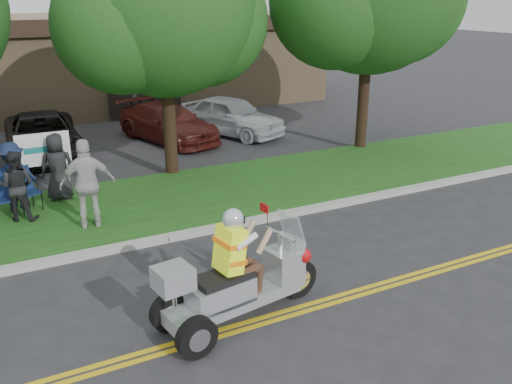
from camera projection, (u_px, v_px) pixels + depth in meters
name	position (u px, v px, depth m)	size (l,w,h in m)	color
ground	(281.00, 297.00, 9.28)	(120.00, 120.00, 0.00)	#28282B
centerline_near	(299.00, 313.00, 8.79)	(60.00, 0.10, 0.01)	gold
centerline_far	(294.00, 308.00, 8.92)	(60.00, 0.10, 0.01)	gold
curb	(212.00, 229.00, 11.81)	(60.00, 0.25, 0.12)	#A8A89E
grass_verge	(179.00, 198.00, 13.60)	(60.00, 4.00, 0.10)	#1F4311
commercial_building	(119.00, 59.00, 25.30)	(18.00, 8.20, 4.00)	#9E7F5B
tree_mid	(165.00, 12.00, 14.03)	(5.88, 4.80, 7.05)	#332114
business_sign	(44.00, 153.00, 13.12)	(1.25, 0.06, 1.75)	silver
trike_scooter	(236.00, 283.00, 8.36)	(2.95, 1.15, 1.93)	black
lawn_chair_b	(23.00, 186.00, 12.58)	(0.70, 0.72, 1.01)	black
spectator_adult_mid	(17.00, 186.00, 11.94)	(0.77, 0.60, 1.59)	black
spectator_adult_right	(88.00, 184.00, 11.50)	(1.15, 0.48, 1.96)	#B8BAB3
spectator_chair_a	(13.00, 176.00, 12.55)	(1.04, 0.60, 1.61)	#182343
spectator_chair_b	(58.00, 167.00, 13.15)	(0.81, 0.53, 1.66)	black
parked_car_mid	(42.00, 135.00, 17.17)	(2.19, 4.76, 1.32)	black
parked_car_right	(168.00, 123.00, 18.94)	(1.79, 4.40, 1.28)	#491611
parked_car_far_right	(231.00, 116.00, 19.74)	(1.66, 4.14, 1.41)	silver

